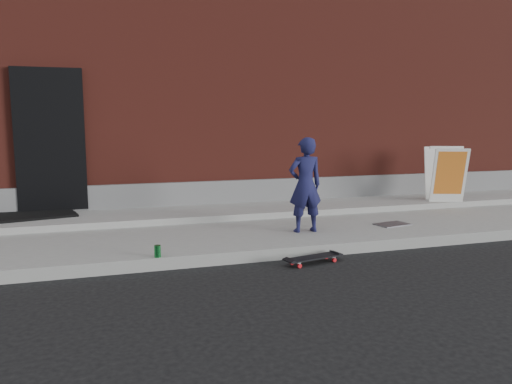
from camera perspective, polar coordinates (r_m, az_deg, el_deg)
name	(u,v)px	position (r m, az deg, el deg)	size (l,w,h in m)	color
ground	(264,262)	(6.12, 0.97, -7.97)	(80.00, 80.00, 0.00)	black
sidewalk	(233,230)	(7.50, -2.65, -4.39)	(20.00, 3.00, 0.15)	gray
apron	(219,212)	(8.33, -4.23, -2.27)	(20.00, 1.20, 0.10)	gray
building	(176,89)	(12.74, -9.17, 11.59)	(20.00, 8.10, 5.00)	maroon
child	(305,185)	(6.98, 5.65, 0.80)	(0.48, 0.32, 1.33)	#171841
skateboard	(313,258)	(6.07, 6.56, -7.48)	(0.76, 0.34, 0.08)	red
pizza_sign	(446,174)	(9.69, 20.86, 1.96)	(0.80, 0.87, 1.00)	white
soda_can	(158,251)	(5.85, -11.19, -6.65)	(0.07, 0.07, 0.14)	#1C8E3A
doormat	(32,214)	(8.47, -24.22, -2.33)	(1.20, 0.97, 0.03)	black
utility_plate	(392,224)	(7.79, 15.30, -3.58)	(0.50, 0.32, 0.01)	#59595F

